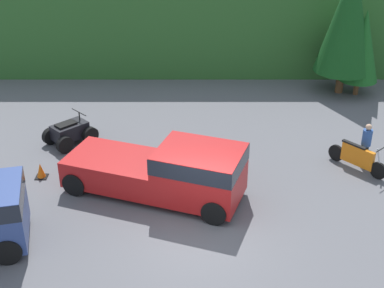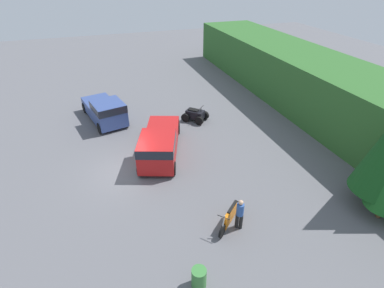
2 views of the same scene
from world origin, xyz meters
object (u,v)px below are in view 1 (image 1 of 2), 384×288
Objects in this scene: pickup_truck_red at (171,170)px; rider_person at (367,143)px; quad_atv at (71,132)px; traffic_cone at (42,171)px; dirt_bike at (359,158)px.

pickup_truck_red is 3.78× the size of rider_person.
pickup_truck_red reaches higher than quad_atv.
quad_atv is 2.65m from traffic_cone.
pickup_truck_red is 2.89× the size of quad_atv.
quad_atv is at bearing 156.68° from pickup_truck_red.
pickup_truck_red is 5.60m from quad_atv.
pickup_truck_red reaches higher than dirt_bike.
rider_person is at bearing -53.37° from quad_atv.
rider_person reaches higher than dirt_bike.
pickup_truck_red is 4.83m from traffic_cone.
pickup_truck_red is 11.44× the size of traffic_cone.
quad_atv is at bearing 78.43° from traffic_cone.
rider_person is at bearing 90.37° from dirt_bike.
traffic_cone is at bearing -146.11° from quad_atv.
rider_person is (0.33, 0.30, 0.42)m from dirt_bike.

